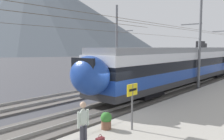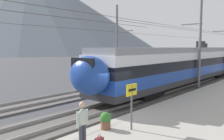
{
  "view_description": "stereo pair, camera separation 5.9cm",
  "coord_description": "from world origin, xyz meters",
  "px_view_note": "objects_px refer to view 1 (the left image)",
  "views": [
    {
      "loc": [
        -10.06,
        -8.52,
        3.87
      ],
      "look_at": [
        3.86,
        3.29,
        2.11
      ],
      "focal_mm": 37.81,
      "sensor_mm": 36.0,
      "label": 1
    },
    {
      "loc": [
        -10.02,
        -8.56,
        3.87
      ],
      "look_at": [
        3.86,
        3.29,
        2.11
      ],
      "focal_mm": 37.81,
      "sensor_mm": 36.0,
      "label": 2
    }
  ],
  "objects_px": {
    "potted_plant_platform_edge": "(106,120)",
    "platform_sign": "(132,96)",
    "catenary_mast_far_side": "(118,43)",
    "train_far_track": "(192,58)",
    "passenger_walking": "(83,122)",
    "catenary_mast_mid": "(199,42)",
    "train_near_platform": "(183,64)"
  },
  "relations": [
    {
      "from": "train_far_track",
      "to": "potted_plant_platform_edge",
      "type": "height_order",
      "value": "train_far_track"
    },
    {
      "from": "catenary_mast_mid",
      "to": "potted_plant_platform_edge",
      "type": "bearing_deg",
      "value": -174.93
    },
    {
      "from": "passenger_walking",
      "to": "platform_sign",
      "type": "bearing_deg",
      "value": -4.5
    },
    {
      "from": "train_far_track",
      "to": "passenger_walking",
      "type": "bearing_deg",
      "value": -164.97
    },
    {
      "from": "train_near_platform",
      "to": "potted_plant_platform_edge",
      "type": "xyz_separation_m",
      "value": [
        -14.54,
        -2.83,
        -1.52
      ]
    },
    {
      "from": "catenary_mast_mid",
      "to": "potted_plant_platform_edge",
      "type": "height_order",
      "value": "catenary_mast_mid"
    },
    {
      "from": "train_far_track",
      "to": "platform_sign",
      "type": "bearing_deg",
      "value": -163.21
    },
    {
      "from": "platform_sign",
      "to": "potted_plant_platform_edge",
      "type": "distance_m",
      "value": 1.55
    },
    {
      "from": "train_near_platform",
      "to": "catenary_mast_mid",
      "type": "relative_size",
      "value": 0.71
    },
    {
      "from": "platform_sign",
      "to": "passenger_walking",
      "type": "distance_m",
      "value": 2.73
    },
    {
      "from": "train_far_track",
      "to": "catenary_mast_mid",
      "type": "xyz_separation_m",
      "value": [
        -14.46,
        -6.26,
        2.08
      ]
    },
    {
      "from": "potted_plant_platform_edge",
      "to": "platform_sign",
      "type": "bearing_deg",
      "value": -54.11
    },
    {
      "from": "train_far_track",
      "to": "passenger_walking",
      "type": "xyz_separation_m",
      "value": [
        -30.59,
        -8.22,
        -1.0
      ]
    },
    {
      "from": "catenary_mast_mid",
      "to": "passenger_walking",
      "type": "relative_size",
      "value": 22.62
    },
    {
      "from": "passenger_walking",
      "to": "potted_plant_platform_edge",
      "type": "relative_size",
      "value": 2.22
    },
    {
      "from": "catenary_mast_far_side",
      "to": "train_near_platform",
      "type": "bearing_deg",
      "value": -71.0
    },
    {
      "from": "train_far_track",
      "to": "catenary_mast_far_side",
      "type": "distance_m",
      "value": 16.5
    },
    {
      "from": "train_near_platform",
      "to": "catenary_mast_far_side",
      "type": "distance_m",
      "value": 7.15
    },
    {
      "from": "catenary_mast_far_side",
      "to": "platform_sign",
      "type": "height_order",
      "value": "catenary_mast_far_side"
    },
    {
      "from": "train_far_track",
      "to": "catenary_mast_mid",
      "type": "bearing_deg",
      "value": -156.61
    },
    {
      "from": "catenary_mast_far_side",
      "to": "platform_sign",
      "type": "xyz_separation_m",
      "value": [
        -11.64,
        -10.23,
        -2.51
      ]
    },
    {
      "from": "train_near_platform",
      "to": "platform_sign",
      "type": "height_order",
      "value": "train_near_platform"
    },
    {
      "from": "catenary_mast_far_side",
      "to": "platform_sign",
      "type": "bearing_deg",
      "value": -138.71
    },
    {
      "from": "catenary_mast_mid",
      "to": "catenary_mast_far_side",
      "type": "distance_m",
      "value": 8.26
    },
    {
      "from": "catenary_mast_far_side",
      "to": "potted_plant_platform_edge",
      "type": "height_order",
      "value": "catenary_mast_far_side"
    },
    {
      "from": "catenary_mast_mid",
      "to": "passenger_walking",
      "type": "xyz_separation_m",
      "value": [
        -16.13,
        -1.96,
        -3.08
      ]
    },
    {
      "from": "catenary_mast_mid",
      "to": "potted_plant_platform_edge",
      "type": "relative_size",
      "value": 50.18
    },
    {
      "from": "train_near_platform",
      "to": "catenary_mast_far_side",
      "type": "relative_size",
      "value": 0.71
    },
    {
      "from": "train_far_track",
      "to": "passenger_walking",
      "type": "distance_m",
      "value": 31.69
    },
    {
      "from": "train_far_track",
      "to": "catenary_mast_far_side",
      "type": "height_order",
      "value": "catenary_mast_far_side"
    },
    {
      "from": "train_far_track",
      "to": "catenary_mast_mid",
      "type": "distance_m",
      "value": 15.89
    },
    {
      "from": "platform_sign",
      "to": "potted_plant_platform_edge",
      "type": "xyz_separation_m",
      "value": [
        -0.66,
        0.92,
        -1.06
      ]
    }
  ]
}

